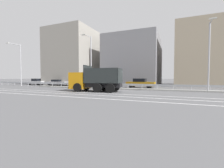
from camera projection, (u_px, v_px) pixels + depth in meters
The scene contains 18 objects.
ground_plane at pixel (120, 91), 19.18m from camera, with size 320.00×320.00×0.00m, color #565659.
lane_strip_0 at pixel (88, 93), 16.67m from camera, with size 59.49×0.16×0.01m, color silver.
lane_strip_1 at pixel (80, 94), 15.11m from camera, with size 59.49×0.16×0.01m, color silver.
lane_strip_2 at pixel (67, 97), 13.34m from camera, with size 59.49×0.16×0.01m, color silver.
median_island at pixel (126, 89), 21.41m from camera, with size 32.72×1.10×0.18m, color gray.
median_guardrail at pixel (128, 85), 22.40m from camera, with size 59.49×0.09×0.78m.
dump_truck at pixel (90, 82), 18.50m from camera, with size 6.53×3.15×3.19m.
median_road_sign at pixel (82, 80), 24.18m from camera, with size 0.67×0.16×2.42m.
street_lamp_0 at pixel (20, 63), 29.29m from camera, with size 0.70×2.57×8.19m.
street_lamp_1 at pixel (90, 59), 23.44m from camera, with size 0.71×2.11×8.15m.
street_lamp_2 at pixel (209, 53), 17.17m from camera, with size 0.71×2.15×8.05m.
parked_car_0 at pixel (37, 82), 33.57m from camera, with size 4.47×2.12×1.45m.
parked_car_1 at pixel (58, 82), 31.16m from camera, with size 4.77×2.01×1.26m.
parked_car_2 at pixel (79, 82), 28.83m from camera, with size 4.47×2.18×1.45m.
parked_car_3 at pixel (108, 83), 26.63m from camera, with size 4.02×2.18×1.46m.
parked_car_4 at pixel (140, 83), 24.77m from camera, with size 4.73×1.99×1.54m.
background_building_0 at pixel (81, 59), 38.18m from camera, with size 10.07×15.92×12.70m, color gray.
background_building_1 at pixel (135, 62), 35.85m from camera, with size 11.31×14.84×10.78m, color gray.
Camera 1 is at (6.36, -18.07, 1.73)m, focal length 24.00 mm.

